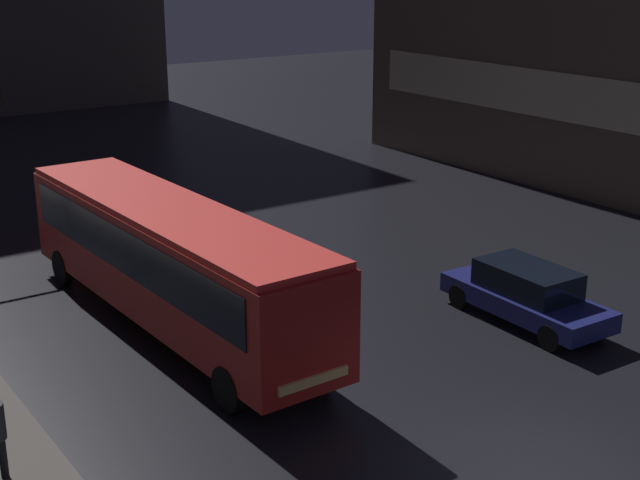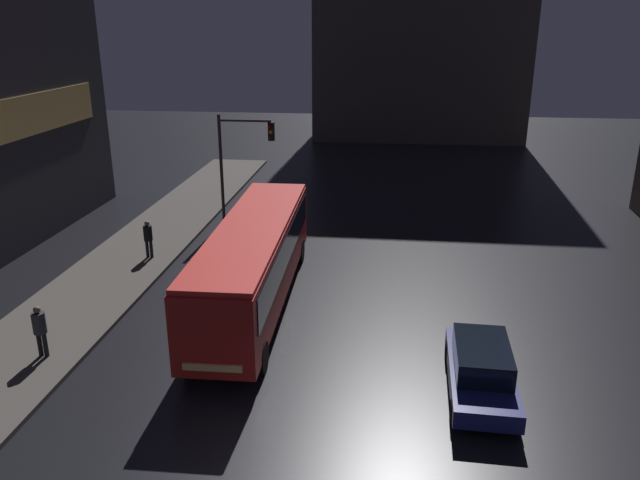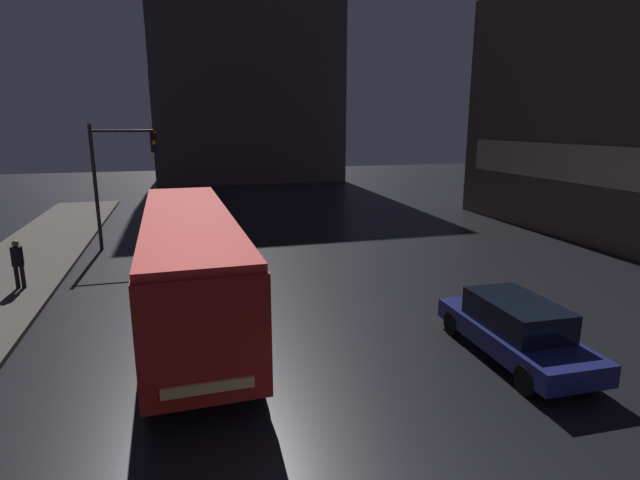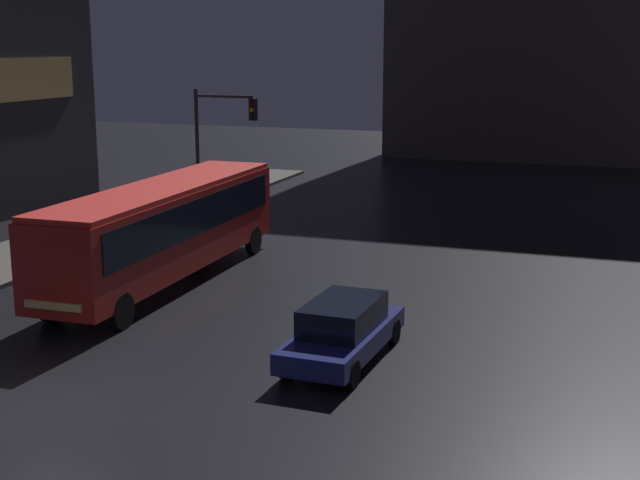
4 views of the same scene
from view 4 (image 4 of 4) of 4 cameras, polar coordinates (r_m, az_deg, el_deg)
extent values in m
plane|color=black|center=(19.66, -17.30, -10.40)|extent=(120.00, 120.00, 0.00)
cube|color=#56514C|center=(32.47, -19.57, -1.37)|extent=(4.00, 48.00, 0.15)
cube|color=beige|center=(64.96, 5.62, 13.99)|extent=(0.24, 10.20, 1.80)
cube|color=#AD1E19|center=(28.34, -9.92, 0.73)|extent=(2.64, 11.97, 2.43)
cube|color=black|center=(28.25, -9.96, 1.65)|extent=(2.68, 11.02, 1.10)
cube|color=red|center=(28.11, -10.02, 3.32)|extent=(2.58, 11.73, 0.16)
cube|color=#F4CC72|center=(23.60, -16.71, -4.05)|extent=(1.67, 0.14, 0.20)
cylinder|color=black|center=(24.28, -12.61, -4.46)|extent=(0.27, 1.01, 1.00)
cylinder|color=black|center=(25.45, -16.85, -3.92)|extent=(0.27, 1.01, 1.00)
cylinder|color=black|center=(32.17, -4.29, -0.02)|extent=(0.27, 1.01, 1.00)
cylinder|color=black|center=(33.06, -7.79, 0.24)|extent=(0.27, 1.01, 1.00)
cube|color=navy|center=(21.43, 1.47, -6.31)|extent=(1.89, 4.62, 0.50)
cube|color=black|center=(21.25, 1.48, -4.80)|extent=(1.56, 2.56, 0.68)
cylinder|color=black|center=(19.86, 2.06, -8.58)|extent=(0.22, 0.65, 0.64)
cylinder|color=black|center=(20.40, -2.18, -7.99)|extent=(0.22, 0.65, 0.64)
cylinder|color=black|center=(22.70, 4.73, -5.87)|extent=(0.22, 0.65, 0.64)
cylinder|color=black|center=(23.17, 0.97, -5.44)|extent=(0.22, 0.65, 0.64)
cylinder|color=black|center=(34.79, -14.78, 0.63)|extent=(0.14, 0.14, 0.79)
cylinder|color=black|center=(34.69, -14.53, 0.61)|extent=(0.14, 0.14, 0.79)
cylinder|color=black|center=(34.60, -14.72, 1.79)|extent=(0.38, 0.38, 0.66)
sphere|color=#8C664C|center=(34.53, -14.76, 2.50)|extent=(0.22, 0.22, 0.22)
cylinder|color=#2D2D2D|center=(38.25, -7.84, 5.39)|extent=(0.16, 0.16, 5.59)
cylinder|color=#2D2D2D|center=(37.44, -6.16, 9.12)|extent=(2.61, 0.12, 0.12)
cube|color=black|center=(36.93, -4.30, 8.33)|extent=(0.30, 0.24, 0.90)
sphere|color=#390706|center=(36.78, -4.40, 8.75)|extent=(0.18, 0.18, 0.18)
sphere|color=gold|center=(36.80, -4.39, 8.32)|extent=(0.18, 0.18, 0.18)
sphere|color=black|center=(36.82, -4.38, 7.88)|extent=(0.18, 0.18, 0.18)
camera|label=1|loc=(23.23, -58.90, 10.28)|focal=50.00mm
camera|label=2|loc=(10.00, -51.28, 22.14)|focal=35.00mm
camera|label=3|loc=(17.08, -35.30, 3.92)|focal=28.00mm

